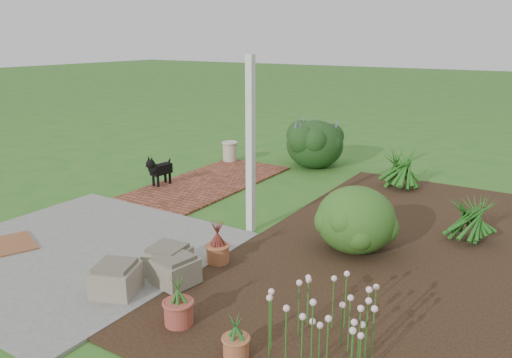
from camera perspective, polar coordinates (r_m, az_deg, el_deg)
The scene contains 19 objects.
ground at distance 7.37m, azimuth -2.99°, elevation -5.74°, with size 80.00×80.00×0.00m, color #296720.
concrete_patio at distance 7.02m, azimuth -19.97°, elevation -7.71°, with size 3.50×3.50×0.04m, color slate.
brick_path at distance 9.65m, azimuth -5.26°, elevation -0.35°, with size 1.60×3.50×0.04m, color brown.
garden_bed at distance 6.81m, azimuth 17.24°, elevation -8.22°, with size 4.00×7.00×0.03m, color black.
veranda_post at distance 6.92m, azimuth -0.63°, elevation 3.68°, with size 0.10×0.10×2.50m, color white.
stone_trough_near at distance 5.77m, azimuth -9.22°, elevation -10.36°, with size 0.43×0.43×0.29m, color #746E57.
stone_trough_mid at distance 5.70m, azimuth -15.70°, elevation -11.07°, with size 0.45×0.45×0.30m, color #7C6D5D.
stone_trough_far at distance 6.00m, azimuth -10.02°, elevation -9.29°, with size 0.45×0.45×0.30m, color #726B58.
coir_doormat at distance 7.49m, azimuth -25.87°, elevation -6.63°, with size 0.73×0.47×0.02m, color brown.
black_dog at distance 9.44m, azimuth -11.02°, elevation 1.16°, with size 0.22×0.62×0.53m.
cream_ceramic_urn at distance 11.16m, azimuth -3.00°, elevation 3.15°, with size 0.31×0.31×0.42m, color #C0B09E.
evergreen_shrub at distance 6.59m, azimuth 11.34°, elevation -4.37°, with size 1.03×1.03×0.87m, color #18390D.
agapanthus_clump_back at distance 7.37m, azimuth 23.37°, elevation -3.59°, with size 0.87×0.87×0.78m, color #14370C, non-canonical shape.
agapanthus_clump_front at distance 9.45m, azimuth 16.34°, elevation 1.58°, with size 1.00×1.00×0.89m, color #173C0F, non-canonical shape.
pink_flower_patch at distance 4.57m, azimuth 7.93°, elevation -15.43°, with size 1.02×1.02×0.65m, color #113D0F, non-canonical shape.
terracotta_pot_bronze at distance 6.24m, azimuth -4.39°, elevation -8.49°, with size 0.28×0.28×0.23m, color #A25B36.
terracotta_pot_small_left at distance 4.58m, azimuth -2.30°, elevation -18.64°, with size 0.23×0.23×0.19m, color #AC5E3A.
terracotta_pot_small_right at distance 5.06m, azimuth -8.83°, elevation -14.85°, with size 0.28×0.28×0.24m, color #A24436.
purple_flowering_bush at distance 10.79m, azimuth 6.75°, elevation 4.10°, with size 1.22×1.22×1.04m, color black.
Camera 1 is at (3.97, -5.57, 2.73)m, focal length 35.00 mm.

